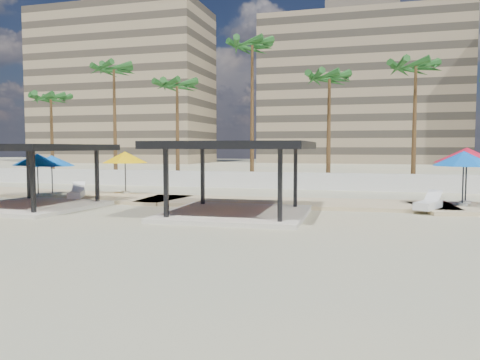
{
  "coord_description": "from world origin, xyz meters",
  "views": [
    {
      "loc": [
        6.0,
        -16.96,
        2.98
      ],
      "look_at": [
        -0.06,
        4.8,
        1.4
      ],
      "focal_mm": 35.0,
      "sensor_mm": 36.0,
      "label": 1
    }
  ],
  "objects_px": {
    "pavilion_central": "(236,172)",
    "lounger_a": "(77,194)",
    "umbrella_a": "(52,161)",
    "pavilion_west": "(30,170)",
    "umbrella_c": "(467,155)",
    "lounger_b": "(428,204)"
  },
  "relations": [
    {
      "from": "pavilion_central",
      "to": "lounger_a",
      "type": "distance_m",
      "value": 10.95
    },
    {
      "from": "pavilion_central",
      "to": "umbrella_a",
      "type": "xyz_separation_m",
      "value": [
        -12.44,
        4.0,
        0.26
      ]
    },
    {
      "from": "umbrella_a",
      "to": "pavilion_west",
      "type": "bearing_deg",
      "value": -64.47
    },
    {
      "from": "pavilion_central",
      "to": "pavilion_west",
      "type": "distance_m",
      "value": 10.42
    },
    {
      "from": "pavilion_west",
      "to": "umbrella_c",
      "type": "xyz_separation_m",
      "value": [
        20.66,
        6.25,
        0.72
      ]
    },
    {
      "from": "pavilion_central",
      "to": "pavilion_west",
      "type": "relative_size",
      "value": 1.0
    },
    {
      "from": "pavilion_west",
      "to": "lounger_a",
      "type": "height_order",
      "value": "pavilion_west"
    },
    {
      "from": "umbrella_c",
      "to": "lounger_b",
      "type": "bearing_deg",
      "value": -127.14
    },
    {
      "from": "pavilion_west",
      "to": "lounger_b",
      "type": "relative_size",
      "value": 2.96
    },
    {
      "from": "pavilion_west",
      "to": "lounger_b",
      "type": "bearing_deg",
      "value": 14.44
    },
    {
      "from": "lounger_b",
      "to": "umbrella_c",
      "type": "bearing_deg",
      "value": -13.02
    },
    {
      "from": "umbrella_a",
      "to": "lounger_a",
      "type": "distance_m",
      "value": 2.87
    },
    {
      "from": "umbrella_a",
      "to": "lounger_a",
      "type": "relative_size",
      "value": 1.31
    },
    {
      "from": "pavilion_central",
      "to": "pavilion_west",
      "type": "height_order",
      "value": "pavilion_central"
    },
    {
      "from": "pavilion_central",
      "to": "lounger_a",
      "type": "bearing_deg",
      "value": 160.54
    },
    {
      "from": "pavilion_central",
      "to": "lounger_b",
      "type": "relative_size",
      "value": 2.96
    },
    {
      "from": "pavilion_central",
      "to": "pavilion_west",
      "type": "bearing_deg",
      "value": 179.69
    },
    {
      "from": "umbrella_c",
      "to": "lounger_a",
      "type": "relative_size",
      "value": 1.48
    },
    {
      "from": "umbrella_a",
      "to": "umbrella_c",
      "type": "distance_m",
      "value": 22.78
    },
    {
      "from": "lounger_a",
      "to": "lounger_b",
      "type": "distance_m",
      "value": 18.53
    },
    {
      "from": "pavilion_central",
      "to": "umbrella_a",
      "type": "height_order",
      "value": "pavilion_central"
    },
    {
      "from": "umbrella_a",
      "to": "lounger_a",
      "type": "bearing_deg",
      "value": -17.8
    }
  ]
}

